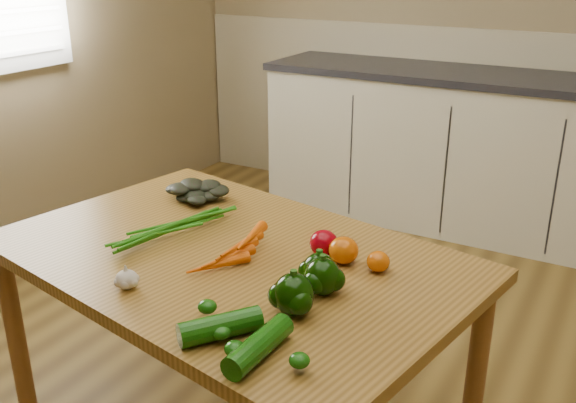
# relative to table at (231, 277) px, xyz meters

# --- Properties ---
(room) EXTENTS (4.04, 5.04, 2.64)m
(room) POSITION_rel_table_xyz_m (0.16, 0.22, 0.61)
(room) COLOR brown
(room) RESTS_ON ground
(counter_run) EXTENTS (2.84, 0.64, 1.14)m
(counter_run) POSITION_rel_table_xyz_m (0.37, 2.23, -0.18)
(counter_run) COLOR beige
(counter_run) RESTS_ON ground
(table) EXTENTS (1.48, 1.10, 0.72)m
(table) POSITION_rel_table_xyz_m (0.00, 0.00, 0.00)
(table) COLOR olive
(table) RESTS_ON ground
(carrot_bunch) EXTENTS (0.28, 0.23, 0.07)m
(carrot_bunch) POSITION_rel_table_xyz_m (-0.04, -0.01, 0.11)
(carrot_bunch) COLOR #E55905
(carrot_bunch) RESTS_ON table
(leafy_greens) EXTENTS (0.19, 0.17, 0.10)m
(leafy_greens) POSITION_rel_table_xyz_m (-0.33, 0.29, 0.13)
(leafy_greens) COLOR black
(leafy_greens) RESTS_ON table
(garlic_bulb) EXTENTS (0.06, 0.06, 0.05)m
(garlic_bulb) POSITION_rel_table_xyz_m (-0.11, -0.30, 0.10)
(garlic_bulb) COLOR beige
(garlic_bulb) RESTS_ON table
(pepper_a) EXTENTS (0.09, 0.09, 0.09)m
(pepper_a) POSITION_rel_table_xyz_m (0.31, -0.05, 0.12)
(pepper_a) COLOR black
(pepper_a) RESTS_ON table
(pepper_b) EXTENTS (0.09, 0.09, 0.09)m
(pepper_b) POSITION_rel_table_xyz_m (0.34, -0.08, 0.13)
(pepper_b) COLOR black
(pepper_b) RESTS_ON table
(pepper_c) EXTENTS (0.10, 0.10, 0.10)m
(pepper_c) POSITION_rel_table_xyz_m (0.32, -0.20, 0.13)
(pepper_c) COLOR black
(pepper_c) RESTS_ON table
(tomato_a) EXTENTS (0.08, 0.08, 0.07)m
(tomato_a) POSITION_rel_table_xyz_m (0.24, 0.12, 0.12)
(tomato_a) COLOR #90020E
(tomato_a) RESTS_ON table
(tomato_b) EXTENTS (0.08, 0.08, 0.08)m
(tomato_b) POSITION_rel_table_xyz_m (0.31, 0.10, 0.12)
(tomato_b) COLOR #D45705
(tomato_b) RESTS_ON table
(tomato_c) EXTENTS (0.06, 0.06, 0.06)m
(tomato_c) POSITION_rel_table_xyz_m (0.41, 0.10, 0.11)
(tomato_c) COLOR #D45705
(tomato_c) RESTS_ON table
(zucchini_a) EXTENTS (0.06, 0.20, 0.05)m
(zucchini_a) POSITION_rel_table_xyz_m (0.34, -0.39, 0.11)
(zucchini_a) COLOR #0C4307
(zucchini_a) RESTS_ON table
(zucchini_b) EXTENTS (0.16, 0.18, 0.06)m
(zucchini_b) POSITION_rel_table_xyz_m (0.23, -0.37, 0.11)
(zucchini_b) COLOR #0C4307
(zucchini_b) RESTS_ON table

